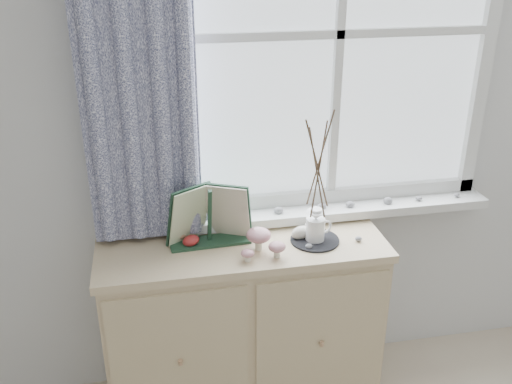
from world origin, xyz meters
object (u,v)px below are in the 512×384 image
(botanical_book, at_px, (210,217))
(twig_pitcher, at_px, (318,164))
(sideboard, at_px, (243,326))
(toadstool_cluster, at_px, (262,240))

(botanical_book, relative_size, twig_pitcher, 0.65)
(sideboard, height_order, toadstool_cluster, toadstool_cluster)
(botanical_book, height_order, twig_pitcher, twig_pitcher)
(botanical_book, distance_m, twig_pitcher, 0.48)
(sideboard, height_order, twig_pitcher, twig_pitcher)
(botanical_book, bearing_deg, twig_pitcher, -8.11)
(sideboard, bearing_deg, botanical_book, -179.81)
(sideboard, xyz_separation_m, botanical_book, (-0.13, -0.00, 0.56))
(toadstool_cluster, height_order, twig_pitcher, twig_pitcher)
(botanical_book, height_order, toadstool_cluster, botanical_book)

